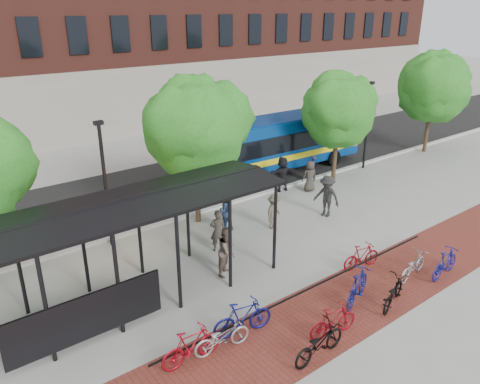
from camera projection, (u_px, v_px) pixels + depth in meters
ground at (297, 229)px, 20.46m from camera, size 160.00×160.00×0.00m
asphalt_street at (198, 179)px, 26.34m from camera, size 160.00×8.00×0.01m
curb at (241, 200)px, 23.38m from camera, size 160.00×0.25×0.12m
brick_strip at (358, 297)px, 15.64m from camera, size 24.00×3.00×0.01m
bike_rack_rail at (312, 298)px, 15.57m from camera, size 12.00×0.05×0.95m
bus_shelter at (122, 218)px, 14.38m from camera, size 10.60×3.07×3.60m
tree_b at (196, 124)px, 19.63m from camera, size 5.15×4.20×6.47m
tree_c at (339, 107)px, 24.88m from camera, size 4.66×3.80×5.92m
tree_d at (434, 84)px, 29.84m from camera, size 5.39×4.40×6.55m
lamp_post_left at (105, 181)px, 18.12m from camera, size 0.35×0.20×5.12m
lamp_post_right at (368, 123)px, 27.20m from camera, size 0.35×0.20×5.12m
bus at (273, 142)px, 26.90m from camera, size 11.84×3.14×3.17m
bike_1 at (191, 346)px, 12.58m from camera, size 1.83×0.58×1.09m
bike_2 at (222, 337)px, 13.07m from camera, size 1.79×0.81×0.91m
bike_3 at (243, 318)px, 13.68m from camera, size 1.96×0.92×1.14m
bike_4 at (319, 343)px, 12.77m from camera, size 1.94×0.76×1.00m
bike_5 at (333, 321)px, 13.65m from camera, size 1.71×0.75×0.99m
bike_7 at (358, 287)px, 15.20m from camera, size 1.97×1.17×1.14m
bike_8 at (393, 292)px, 15.07m from camera, size 1.90×1.15×0.94m
bike_9 at (361, 256)px, 17.23m from camera, size 1.67×0.75×0.97m
bike_10 at (413, 266)px, 16.65m from camera, size 1.81×0.86×0.92m
bike_11 at (445, 263)px, 16.68m from camera, size 1.81×0.65×1.07m
pedestrian_1 at (218, 231)px, 18.34m from camera, size 0.74×0.63×1.72m
pedestrian_2 at (223, 211)px, 19.95m from camera, size 1.01×0.84×1.89m
pedestrian_3 at (274, 212)px, 20.24m from camera, size 1.16×0.94×1.56m
pedestrian_5 at (282, 174)px, 24.36m from camera, size 1.79×0.83×1.86m
pedestrian_6 at (310, 176)px, 24.38m from camera, size 0.91×0.72×1.63m
pedestrian_7 at (313, 169)px, 25.67m from camera, size 0.65×0.53×1.53m
pedestrian_8 at (228, 251)px, 16.71m from camera, size 1.12×1.04×1.83m
pedestrian_9 at (327, 196)px, 21.36m from camera, size 1.03×1.41×1.96m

